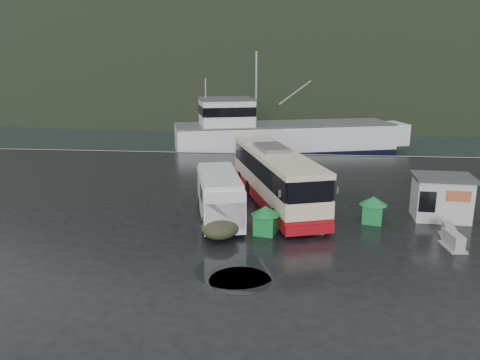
# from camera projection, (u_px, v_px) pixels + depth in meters

# --- Properties ---
(ground) EXTENTS (160.00, 160.00, 0.00)m
(ground) POSITION_uv_depth(u_px,v_px,m) (245.00, 221.00, 26.85)
(ground) COLOR black
(ground) RESTS_ON ground
(harbor_water) EXTENTS (300.00, 180.00, 0.02)m
(harbor_water) POSITION_uv_depth(u_px,v_px,m) (279.00, 93.00, 132.90)
(harbor_water) COLOR black
(harbor_water) RESTS_ON ground
(quay_edge) EXTENTS (160.00, 0.60, 1.50)m
(quay_edge) POSITION_uv_depth(u_px,v_px,m) (263.00, 154.00, 46.13)
(quay_edge) COLOR #999993
(quay_edge) RESTS_ON ground
(headland) EXTENTS (780.00, 540.00, 570.00)m
(headland) POSITION_uv_depth(u_px,v_px,m) (300.00, 77.00, 266.94)
(headland) COLOR black
(headland) RESTS_ON ground
(coach_bus) EXTENTS (6.93, 13.14, 3.62)m
(coach_bus) POSITION_uv_depth(u_px,v_px,m) (275.00, 203.00, 30.26)
(coach_bus) COLOR beige
(coach_bus) RESTS_ON ground
(white_van) EXTENTS (3.74, 6.97, 2.77)m
(white_van) POSITION_uv_depth(u_px,v_px,m) (220.00, 219.00, 27.20)
(white_van) COLOR silver
(white_van) RESTS_ON ground
(waste_bin_left) EXTENTS (1.35, 1.35, 1.56)m
(waste_bin_left) POSITION_uv_depth(u_px,v_px,m) (265.00, 234.00, 24.90)
(waste_bin_left) COLOR #167D33
(waste_bin_left) RESTS_ON ground
(waste_bin_right) EXTENTS (1.34, 1.34, 1.55)m
(waste_bin_right) POSITION_uv_depth(u_px,v_px,m) (372.00, 223.00, 26.62)
(waste_bin_right) COLOR #167D33
(waste_bin_right) RESTS_ON ground
(dome_tent) EXTENTS (2.15, 2.93, 1.12)m
(dome_tent) POSITION_uv_depth(u_px,v_px,m) (221.00, 236.00, 24.56)
(dome_tent) COLOR #31341F
(dome_tent) RESTS_ON ground
(ticket_kiosk) EXTENTS (3.46, 2.72, 2.58)m
(ticket_kiosk) POSITION_uv_depth(u_px,v_px,m) (439.00, 218.00, 27.33)
(ticket_kiosk) COLOR beige
(ticket_kiosk) RESTS_ON ground
(jersey_barrier_a) EXTENTS (1.25, 1.75, 0.79)m
(jersey_barrier_a) POSITION_uv_depth(u_px,v_px,m) (320.00, 229.00, 25.59)
(jersey_barrier_a) COLOR #999993
(jersey_barrier_a) RESTS_ON ground
(jersey_barrier_b) EXTENTS (0.97, 1.68, 0.80)m
(jersey_barrier_b) POSITION_uv_depth(u_px,v_px,m) (452.00, 248.00, 23.01)
(jersey_barrier_b) COLOR #999993
(jersey_barrier_b) RESTS_ON ground
(jersey_barrier_c) EXTENTS (0.92, 1.55, 0.73)m
(jersey_barrier_c) POSITION_uv_depth(u_px,v_px,m) (448.00, 238.00, 24.30)
(jersey_barrier_c) COLOR #999993
(jersey_barrier_c) RESTS_ON ground
(fishing_trawler) EXTENTS (29.27, 13.98, 11.46)m
(fishing_trawler) POSITION_uv_depth(u_px,v_px,m) (284.00, 142.00, 52.77)
(fishing_trawler) COLOR silver
(fishing_trawler) RESTS_ON ground
(puddles) EXTENTS (10.05, 16.14, 0.01)m
(puddles) POSITION_uv_depth(u_px,v_px,m) (288.00, 239.00, 24.11)
(puddles) COLOR black
(puddles) RESTS_ON ground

